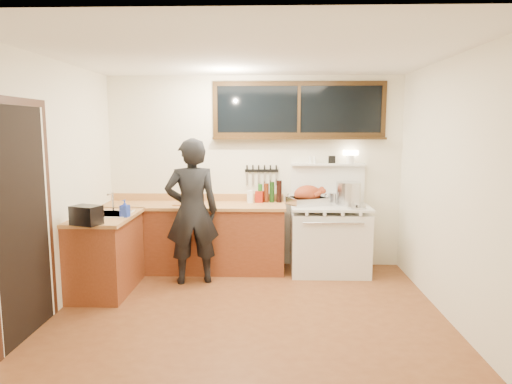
{
  "coord_description": "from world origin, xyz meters",
  "views": [
    {
      "loc": [
        0.22,
        -4.49,
        1.9
      ],
      "look_at": [
        0.05,
        0.85,
        1.15
      ],
      "focal_mm": 32.0,
      "sensor_mm": 36.0,
      "label": 1
    }
  ],
  "objects_px": {
    "cutting_board": "(187,200)",
    "roast_turkey": "(308,197)",
    "man": "(192,211)",
    "vintage_stove": "(329,237)"
  },
  "relations": [
    {
      "from": "vintage_stove",
      "to": "roast_turkey",
      "type": "relative_size",
      "value": 2.8
    },
    {
      "from": "roast_turkey",
      "to": "man",
      "type": "bearing_deg",
      "value": -161.22
    },
    {
      "from": "man",
      "to": "cutting_board",
      "type": "height_order",
      "value": "man"
    },
    {
      "from": "cutting_board",
      "to": "roast_turkey",
      "type": "bearing_deg",
      "value": 0.67
    },
    {
      "from": "man",
      "to": "roast_turkey",
      "type": "bearing_deg",
      "value": 18.78
    },
    {
      "from": "roast_turkey",
      "to": "vintage_stove",
      "type": "bearing_deg",
      "value": -6.77
    },
    {
      "from": "cutting_board",
      "to": "roast_turkey",
      "type": "distance_m",
      "value": 1.6
    },
    {
      "from": "vintage_stove",
      "to": "cutting_board",
      "type": "distance_m",
      "value": 1.95
    },
    {
      "from": "vintage_stove",
      "to": "cutting_board",
      "type": "bearing_deg",
      "value": 179.53
    },
    {
      "from": "vintage_stove",
      "to": "cutting_board",
      "type": "height_order",
      "value": "vintage_stove"
    }
  ]
}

